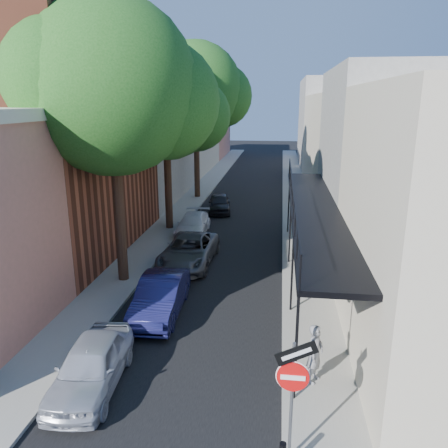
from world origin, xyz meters
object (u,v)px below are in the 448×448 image
(parked_car_a, at_px, (91,365))
(parked_car_d, at_px, (193,224))
(oak_near, at_px, (124,91))
(parked_car_b, at_px, (160,296))
(oak_mid, at_px, (173,109))
(parked_car_c, at_px, (189,251))
(oak_far, at_px, (202,91))
(parked_car_e, at_px, (219,203))
(sign_post, at_px, (293,381))
(pedestrian, at_px, (315,353))

(parked_car_a, distance_m, parked_car_d, 14.26)
(oak_near, distance_m, parked_car_d, 10.11)
(parked_car_b, relative_size, parked_car_d, 1.03)
(parked_car_a, height_order, parked_car_b, parked_car_b)
(oak_mid, distance_m, parked_car_c, 8.89)
(oak_far, relative_size, parked_car_e, 3.20)
(parked_car_b, bearing_deg, parked_car_e, 88.07)
(oak_near, distance_m, parked_car_b, 8.02)
(parked_car_c, xyz_separation_m, parked_car_e, (0.01, 10.27, -0.05))
(parked_car_a, distance_m, parked_car_e, 19.72)
(oak_near, relative_size, parked_car_c, 2.32)
(parked_car_a, xyz_separation_m, parked_car_c, (0.70, 9.44, 0.02))
(sign_post, bearing_deg, oak_mid, 110.86)
(sign_post, relative_size, pedestrian, 1.79)
(oak_far, bearing_deg, sign_post, -76.09)
(oak_mid, distance_m, parked_car_d, 6.66)
(parked_car_d, bearing_deg, oak_mid, 138.13)
(pedestrian, bearing_deg, oak_far, 41.73)
(parked_car_a, distance_m, parked_car_c, 9.47)
(parked_car_d, xyz_separation_m, parked_car_e, (0.78, 5.45, 0.04))
(oak_near, xyz_separation_m, parked_car_b, (1.97, -2.98, -7.18))
(oak_near, relative_size, pedestrian, 6.83)
(pedestrian, bearing_deg, parked_car_a, 123.09)
(parked_car_e, bearing_deg, parked_car_d, -106.18)
(oak_mid, bearing_deg, parked_car_d, -40.47)
(oak_mid, height_order, parked_car_b, oak_mid)
(pedestrian, bearing_deg, oak_mid, 51.42)
(oak_mid, height_order, parked_car_e, oak_mid)
(sign_post, distance_m, parked_car_b, 7.90)
(parked_car_e, bearing_deg, parked_car_c, -98.06)
(oak_near, bearing_deg, sign_post, -54.91)
(parked_car_d, bearing_deg, parked_car_a, -91.12)
(parked_car_b, distance_m, pedestrian, 6.31)
(oak_mid, relative_size, pedestrian, 6.10)
(parked_car_a, relative_size, parked_car_c, 0.79)
(oak_far, relative_size, parked_car_a, 3.06)
(parked_car_d, bearing_deg, parked_car_e, 80.41)
(oak_mid, xyz_separation_m, parked_car_e, (2.02, 4.40, -6.42))
(parked_car_c, distance_m, pedestrian, 10.05)
(oak_far, xyz_separation_m, pedestrian, (7.22, -23.46, -7.30))
(oak_near, xyz_separation_m, oak_mid, (-0.05, 7.97, -0.82))
(oak_far, distance_m, parked_car_c, 16.83)
(parked_car_e, bearing_deg, oak_mid, -122.63)
(parked_car_b, relative_size, pedestrian, 2.53)
(sign_post, relative_size, oak_near, 0.26)
(oak_far, relative_size, parked_car_d, 2.90)
(oak_far, bearing_deg, oak_mid, -90.41)
(oak_far, height_order, pedestrian, oak_far)
(sign_post, xyz_separation_m, oak_mid, (-6.58, 17.26, 5.02))
(oak_far, bearing_deg, parked_car_b, -84.42)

